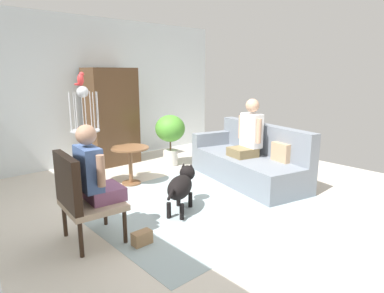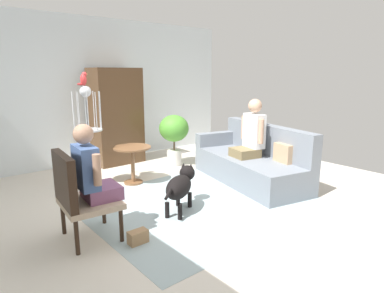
{
  "view_description": "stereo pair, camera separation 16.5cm",
  "coord_description": "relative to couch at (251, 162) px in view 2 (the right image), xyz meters",
  "views": [
    {
      "loc": [
        -2.82,
        -3.2,
        1.74
      ],
      "look_at": [
        0.06,
        0.0,
        0.77
      ],
      "focal_mm": 31.06,
      "sensor_mm": 36.0,
      "label": 1
    },
    {
      "loc": [
        -2.7,
        -3.31,
        1.74
      ],
      "look_at": [
        0.06,
        0.0,
        0.77
      ],
      "focal_mm": 31.06,
      "sensor_mm": 36.0,
      "label": 2
    }
  ],
  "objects": [
    {
      "name": "area_rug",
      "position": [
        -1.29,
        -0.17,
        -0.31
      ],
      "size": [
        2.9,
        2.46,
        0.01
      ],
      "primitive_type": "cube",
      "color": "#9EB2B7",
      "rests_on": "ground"
    },
    {
      "name": "armchair",
      "position": [
        -2.93,
        -0.17,
        0.23
      ],
      "size": [
        0.61,
        0.67,
        0.96
      ],
      "color": "black",
      "rests_on": "ground"
    },
    {
      "name": "couch",
      "position": [
        0.0,
        0.0,
        0.0
      ],
      "size": [
        1.32,
        2.24,
        0.91
      ],
      "color": "slate",
      "rests_on": "ground"
    },
    {
      "name": "back_wall",
      "position": [
        -1.38,
        2.84,
        1.07
      ],
      "size": [
        6.14,
        0.12,
        2.76
      ],
      "primitive_type": "cube",
      "color": "silver",
      "rests_on": "ground"
    },
    {
      "name": "person_on_armchair",
      "position": [
        -2.78,
        -0.19,
        0.44
      ],
      "size": [
        0.45,
        0.55,
        0.81
      ],
      "color": "#7D4A6C"
    },
    {
      "name": "handbag",
      "position": [
        -2.5,
        -0.61,
        -0.24
      ],
      "size": [
        0.2,
        0.11,
        0.14
      ],
      "primitive_type": "cube",
      "color": "#99724C",
      "rests_on": "ground"
    },
    {
      "name": "parrot",
      "position": [
        -2.15,
        1.4,
        1.33
      ],
      "size": [
        0.17,
        0.1,
        0.2
      ],
      "color": "red",
      "rests_on": "bird_cage_stand"
    },
    {
      "name": "armoire_cabinet",
      "position": [
        -1.13,
        2.43,
        0.6
      ],
      "size": [
        0.91,
        0.56,
        1.82
      ],
      "primitive_type": "cube",
      "color": "#4C331E",
      "rests_on": "ground"
    },
    {
      "name": "ground_plane",
      "position": [
        -1.38,
        -0.08,
        -0.31
      ],
      "size": [
        6.87,
        6.87,
        0.0
      ],
      "primitive_type": "plane",
      "color": "beige"
    },
    {
      "name": "round_end_table",
      "position": [
        -1.56,
        1.11,
        0.12
      ],
      "size": [
        0.59,
        0.59,
        0.6
      ],
      "color": "brown",
      "rests_on": "ground"
    },
    {
      "name": "dog",
      "position": [
        -1.64,
        -0.23,
        0.03
      ],
      "size": [
        0.78,
        0.57,
        0.55
      ],
      "color": "black",
      "rests_on": "ground"
    },
    {
      "name": "bird_cage_stand",
      "position": [
        -2.13,
        1.4,
        0.52
      ],
      "size": [
        0.42,
        0.42,
        1.55
      ],
      "color": "silver",
      "rests_on": "ground"
    },
    {
      "name": "person_on_couch",
      "position": [
        -0.05,
        -0.02,
        0.48
      ],
      "size": [
        0.52,
        0.52,
        0.91
      ],
      "color": "olive"
    },
    {
      "name": "potted_plant",
      "position": [
        -0.4,
        1.56,
        0.33
      ],
      "size": [
        0.56,
        0.56,
        0.97
      ],
      "color": "beige",
      "rests_on": "ground"
    }
  ]
}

